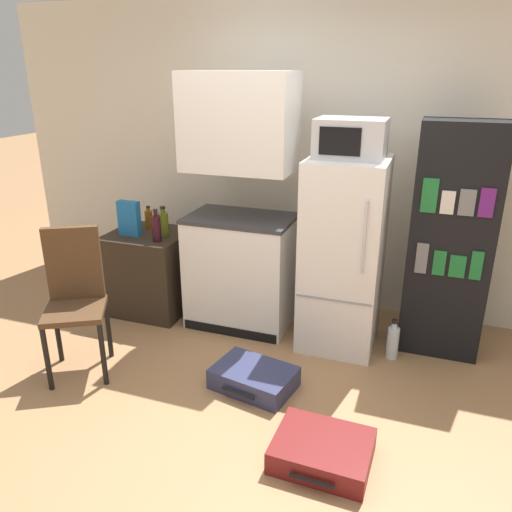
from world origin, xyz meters
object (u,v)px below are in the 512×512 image
object	(u,v)px
bottle_amber_beer	(149,219)
side_table	(151,271)
cereal_box	(129,218)
kitchen_hutch	(240,216)
microwave	(351,138)
bottle_wine_dark	(157,228)
bookshelf	(450,243)
chair	(75,290)
bottle_ketchup_red	(125,221)
bottle_olive_oil	(164,223)
water_bottle_front	(393,342)
suitcase_small_flat	(254,378)
suitcase_large_flat	(322,451)
refrigerator	(343,255)

from	to	relation	value
bottle_amber_beer	side_table	bearing A→B (deg)	-64.93
side_table	cereal_box	distance (m)	0.53
kitchen_hutch	microwave	distance (m)	1.08
kitchen_hutch	microwave	bearing A→B (deg)	-2.75
bottle_wine_dark	cereal_box	size ratio (longest dim) A/B	0.93
bookshelf	chair	bearing A→B (deg)	-155.24
kitchen_hutch	bottle_amber_beer	size ratio (longest dim) A/B	10.17
bottle_ketchup_red	chair	bearing A→B (deg)	-75.46
kitchen_hutch	bottle_olive_oil	world-z (taller)	kitchen_hutch
bottle_ketchup_red	water_bottle_front	xyz separation A→B (m)	(2.42, -0.21, -0.65)
bottle_olive_oil	suitcase_small_flat	size ratio (longest dim) A/B	0.43
suitcase_large_flat	microwave	bearing A→B (deg)	98.81
bottle_wine_dark	kitchen_hutch	bearing A→B (deg)	16.35
bottle_wine_dark	bottle_ketchup_red	bearing A→B (deg)	152.44
side_table	chair	bearing A→B (deg)	-89.86
kitchen_hutch	cereal_box	bearing A→B (deg)	-172.31
bookshelf	bottle_amber_beer	bearing A→B (deg)	179.95
bottle_wine_dark	cereal_box	world-z (taller)	cereal_box
side_table	bottle_amber_beer	world-z (taller)	bottle_amber_beer
kitchen_hutch	bookshelf	world-z (taller)	kitchen_hutch
bottle_wine_dark	bottle_olive_oil	distance (m)	0.16
refrigerator	bookshelf	world-z (taller)	bookshelf
refrigerator	microwave	xyz separation A→B (m)	(-0.00, -0.00, 0.87)
bookshelf	bottle_wine_dark	distance (m)	2.29
microwave	water_bottle_front	distance (m)	1.54
microwave	suitcase_small_flat	size ratio (longest dim) A/B	0.81
bookshelf	bottle_olive_oil	size ratio (longest dim) A/B	6.80
bookshelf	cereal_box	distance (m)	2.58
refrigerator	chair	xyz separation A→B (m)	(-1.71, -0.99, -0.12)
suitcase_small_flat	bottle_amber_beer	bearing A→B (deg)	154.99
refrigerator	bottle_ketchup_red	xyz separation A→B (m)	(-1.99, 0.09, 0.05)
cereal_box	chair	xyz separation A→B (m)	(0.11, -0.90, -0.26)
microwave	bottle_amber_beer	xyz separation A→B (m)	(-1.78, 0.15, -0.80)
side_table	kitchen_hutch	bearing A→B (deg)	2.09
side_table	refrigerator	distance (m)	1.75
cereal_box	bookshelf	bearing A→B (deg)	5.27
side_table	kitchen_hutch	xyz separation A→B (m)	(0.86, 0.03, 0.59)
bottle_amber_beer	water_bottle_front	xyz separation A→B (m)	(2.21, -0.27, -0.67)
bottle_ketchup_red	water_bottle_front	bearing A→B (deg)	-5.04
bottle_amber_beer	suitcase_small_flat	world-z (taller)	bottle_amber_beer
microwave	chair	size ratio (longest dim) A/B	0.46
bottle_amber_beer	suitcase_small_flat	distance (m)	1.82
kitchen_hutch	chair	xyz separation A→B (m)	(-0.85, -1.03, -0.34)
bottle_olive_oil	bottle_ketchup_red	bearing A→B (deg)	168.77
kitchen_hutch	microwave	world-z (taller)	kitchen_hutch
microwave	bottle_wine_dark	distance (m)	1.71
water_bottle_front	bottle_ketchup_red	bearing A→B (deg)	174.96
kitchen_hutch	suitcase_small_flat	bearing A→B (deg)	-63.81
suitcase_large_flat	suitcase_small_flat	bearing A→B (deg)	140.13
suitcase_large_flat	cereal_box	bearing A→B (deg)	149.14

